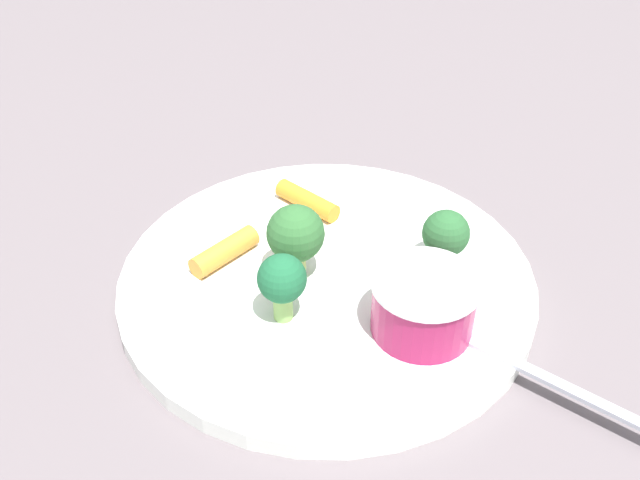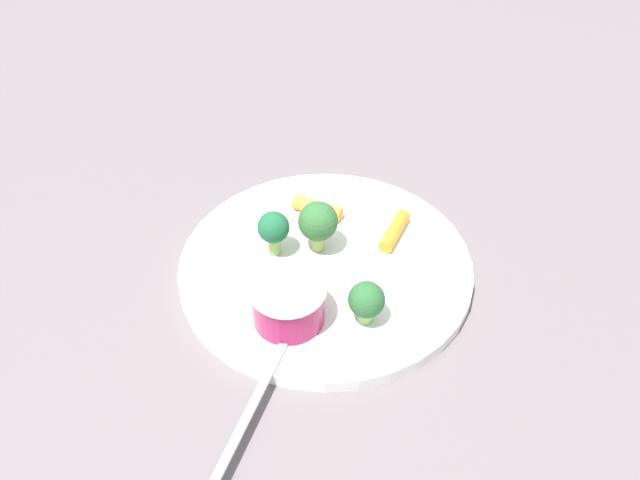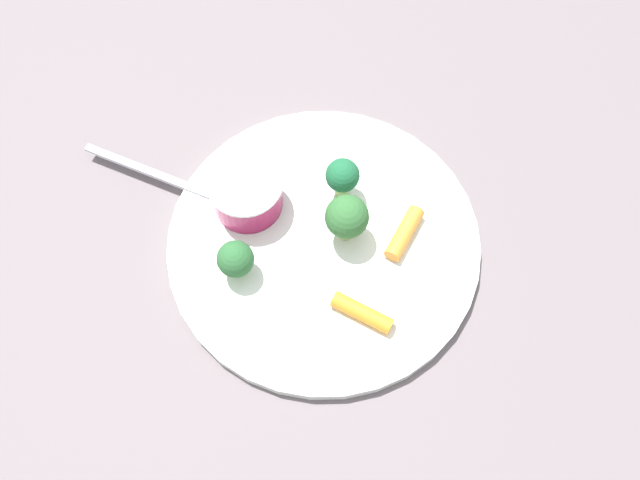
{
  "view_description": "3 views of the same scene",
  "coord_description": "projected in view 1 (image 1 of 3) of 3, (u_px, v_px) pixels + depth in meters",
  "views": [
    {
      "loc": [
        -0.33,
        -0.11,
        0.31
      ],
      "look_at": [
        0.02,
        0.01,
        0.02
      ],
      "focal_mm": 40.2,
      "sensor_mm": 36.0,
      "label": 1
    },
    {
      "loc": [
        -0.0,
        -0.43,
        0.43
      ],
      "look_at": [
        -0.01,
        0.01,
        0.03
      ],
      "focal_mm": 37.37,
      "sensor_mm": 36.0,
      "label": 2
    },
    {
      "loc": [
        0.24,
        0.02,
        0.53
      ],
      "look_at": [
        0.0,
        -0.0,
        0.02
      ],
      "focal_mm": 38.16,
      "sensor_mm": 36.0,
      "label": 3
    }
  ],
  "objects": [
    {
      "name": "broccoli_floret_1",
      "position": [
        296.0,
        235.0,
        0.44
      ],
      "size": [
        0.04,
        0.04,
        0.05
      ],
      "color": "#9AAD58",
      "rests_on": "plate"
    },
    {
      "name": "sauce_cup",
      "position": [
        423.0,
        305.0,
        0.41
      ],
      "size": [
        0.06,
        0.06,
        0.04
      ],
      "color": "#98184A",
      "rests_on": "plate"
    },
    {
      "name": "carrot_stick_1",
      "position": [
        225.0,
        251.0,
        0.47
      ],
      "size": [
        0.05,
        0.03,
        0.01
      ],
      "primitive_type": "cylinder",
      "rotation": [
        1.57,
        0.0,
        4.29
      ],
      "color": "orange",
      "rests_on": "plate"
    },
    {
      "name": "carrot_stick_0",
      "position": [
        307.0,
        200.0,
        0.51
      ],
      "size": [
        0.03,
        0.05,
        0.01
      ],
      "primitive_type": "cylinder",
      "rotation": [
        1.57,
        0.0,
        2.72
      ],
      "color": "orange",
      "rests_on": "plate"
    },
    {
      "name": "broccoli_floret_2",
      "position": [
        282.0,
        281.0,
        0.41
      ],
      "size": [
        0.03,
        0.03,
        0.05
      ],
      "color": "#83AF5A",
      "rests_on": "plate"
    },
    {
      "name": "fork",
      "position": [
        543.0,
        376.0,
        0.39
      ],
      "size": [
        0.06,
        0.16,
        0.0
      ],
      "color": "#AFB6C4",
      "rests_on": "plate"
    },
    {
      "name": "ground_plane",
      "position": [
        327.0,
        287.0,
        0.47
      ],
      "size": [
        2.4,
        2.4,
        0.0
      ],
      "primitive_type": "plane",
      "color": "#655B5F"
    },
    {
      "name": "plate",
      "position": [
        327.0,
        280.0,
        0.46
      ],
      "size": [
        0.27,
        0.27,
        0.01
      ],
      "primitive_type": "cylinder",
      "color": "white",
      "rests_on": "ground_plane"
    },
    {
      "name": "broccoli_floret_0",
      "position": [
        446.0,
        235.0,
        0.45
      ],
      "size": [
        0.03,
        0.03,
        0.04
      ],
      "color": "#8ABE60",
      "rests_on": "plate"
    }
  ]
}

